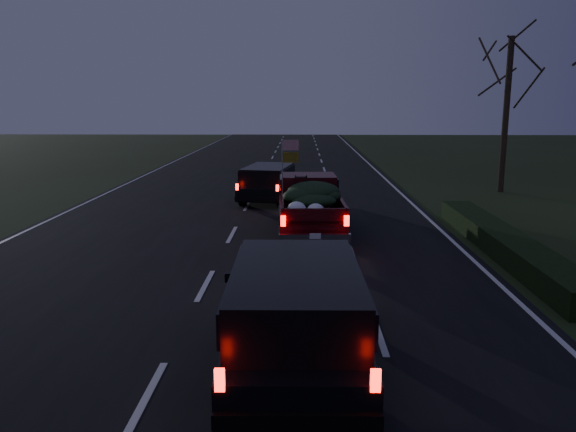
# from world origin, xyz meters

# --- Properties ---
(ground) EXTENTS (120.00, 120.00, 0.00)m
(ground) POSITION_xyz_m (0.00, 0.00, 0.00)
(ground) COLOR black
(ground) RESTS_ON ground
(road_asphalt) EXTENTS (14.00, 120.00, 0.02)m
(road_asphalt) POSITION_xyz_m (0.00, 0.00, 0.01)
(road_asphalt) COLOR black
(road_asphalt) RESTS_ON ground
(hedge_row) EXTENTS (1.00, 10.00, 0.60)m
(hedge_row) POSITION_xyz_m (7.80, 3.00, 0.30)
(hedge_row) COLOR black
(hedge_row) RESTS_ON ground
(bare_tree_far) EXTENTS (3.60, 3.60, 7.00)m
(bare_tree_far) POSITION_xyz_m (11.50, 14.00, 5.23)
(bare_tree_far) COLOR black
(bare_tree_far) RESTS_ON ground
(pickup_truck) EXTENTS (2.14, 5.12, 2.64)m
(pickup_truck) POSITION_xyz_m (2.46, 5.53, 0.99)
(pickup_truck) COLOR #39070E
(pickup_truck) RESTS_ON ground
(lead_suv) EXTENTS (2.44, 4.50, 1.23)m
(lead_suv) POSITION_xyz_m (0.80, 11.15, 0.93)
(lead_suv) COLOR black
(lead_suv) RESTS_ON ground
(rear_suv) EXTENTS (2.27, 4.81, 1.37)m
(rear_suv) POSITION_xyz_m (2.12, -4.02, 1.04)
(rear_suv) COLOR black
(rear_suv) RESTS_ON ground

